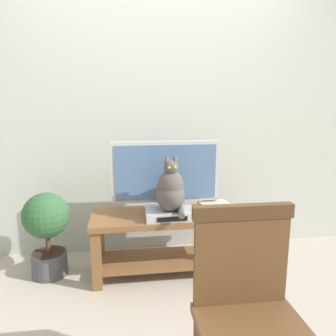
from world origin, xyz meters
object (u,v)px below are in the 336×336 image
(tv, at_px, (166,175))
(book_stack, at_px, (215,206))
(tv_stand, at_px, (167,232))
(media_box, at_px, (170,214))
(potted_plant, at_px, (47,228))
(cat, at_px, (171,190))
(wooden_chair, at_px, (249,305))

(tv, bearing_deg, book_stack, -8.74)
(tv_stand, bearing_deg, media_box, -85.26)
(tv_stand, height_order, potted_plant, potted_plant)
(media_box, height_order, potted_plant, potted_plant)
(book_stack, bearing_deg, media_box, -162.59)
(tv_stand, xyz_separation_m, potted_plant, (-0.94, 0.08, 0.06))
(potted_plant, bearing_deg, tv_stand, -4.72)
(cat, distance_m, book_stack, 0.45)
(book_stack, xyz_separation_m, potted_plant, (-1.33, 0.06, -0.13))
(tv, height_order, media_box, tv)
(tv_stand, bearing_deg, book_stack, 2.98)
(cat, xyz_separation_m, wooden_chair, (0.15, -1.17, -0.18))
(media_box, xyz_separation_m, wooden_chair, (0.15, -1.18, 0.02))
(tv, xyz_separation_m, media_box, (0.01, -0.18, -0.26))
(book_stack, bearing_deg, wooden_chair, -100.32)
(potted_plant, bearing_deg, media_box, -10.72)
(media_box, distance_m, cat, 0.19)
(wooden_chair, distance_m, potted_plant, 1.76)
(tv, distance_m, potted_plant, 1.02)
(tv, bearing_deg, potted_plant, -179.72)
(media_box, distance_m, potted_plant, 0.97)
(cat, height_order, potted_plant, cat)
(tv, relative_size, wooden_chair, 0.92)
(tv, relative_size, media_box, 2.30)
(tv, xyz_separation_m, book_stack, (0.40, -0.06, -0.26))
(tv, height_order, potted_plant, tv)
(tv_stand, relative_size, media_box, 3.20)
(wooden_chair, bearing_deg, tv_stand, 97.09)
(cat, bearing_deg, potted_plant, 168.43)
(cat, distance_m, potted_plant, 1.02)
(media_box, bearing_deg, cat, -85.55)
(book_stack, bearing_deg, tv_stand, -177.02)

